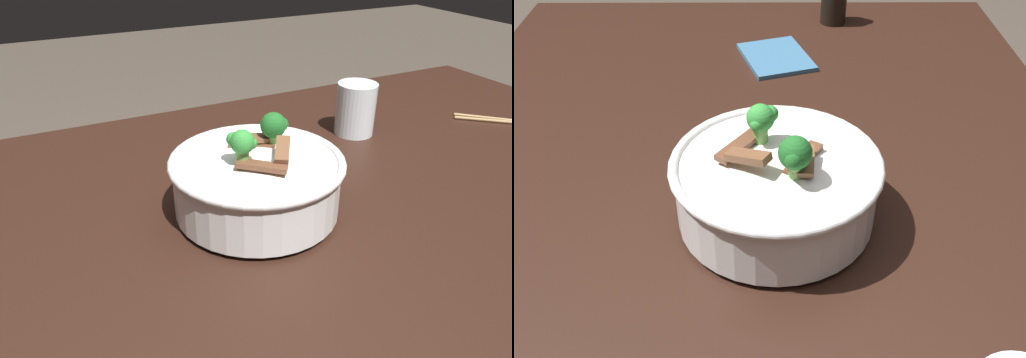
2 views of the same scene
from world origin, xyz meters
TOP-DOWN VIEW (x-y plane):
  - dining_table at (0.00, 0.00)m, footprint 1.58×0.98m
  - rice_bowl at (-0.07, 0.03)m, footprint 0.25×0.25m
  - folded_napkin at (-0.51, 0.04)m, footprint 0.17×0.15m

SIDE VIEW (x-z plane):
  - dining_table at x=0.00m, z-range 0.28..1.04m
  - folded_napkin at x=-0.51m, z-range 0.76..0.76m
  - rice_bowl at x=-0.07m, z-range 0.74..0.89m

